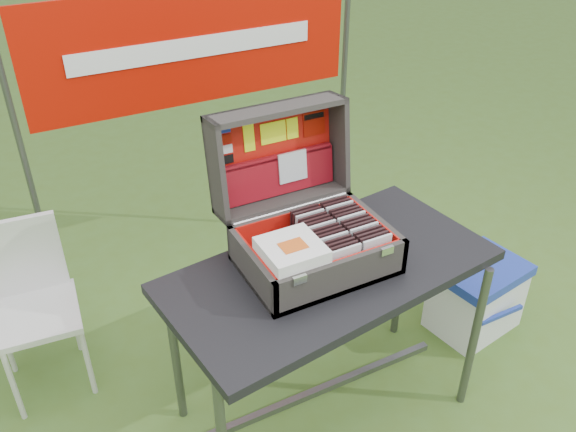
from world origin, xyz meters
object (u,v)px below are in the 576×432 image
suitcase (309,199)px  chair (36,317)px  cooler (476,296)px  cardboard_box (382,264)px  table (327,343)px

suitcase → chair: size_ratio=0.69×
cooler → cardboard_box: 0.51m
cardboard_box → table: bearing=-160.1°
cardboard_box → cooler: bearing=-76.7°
suitcase → table: bearing=-64.1°
suitcase → chair: 1.33m
table → suitcase: bearing=108.4°
cooler → cardboard_box: bearing=113.0°
table → chair: 1.25m
suitcase → chair: suitcase is taller
cooler → suitcase: bearing=171.7°
table → cardboard_box: size_ratio=3.20×
suitcase → cardboard_box: bearing=31.9°
table → suitcase: (-0.04, 0.09, 0.65)m
table → cooler: (0.94, 0.11, -0.20)m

